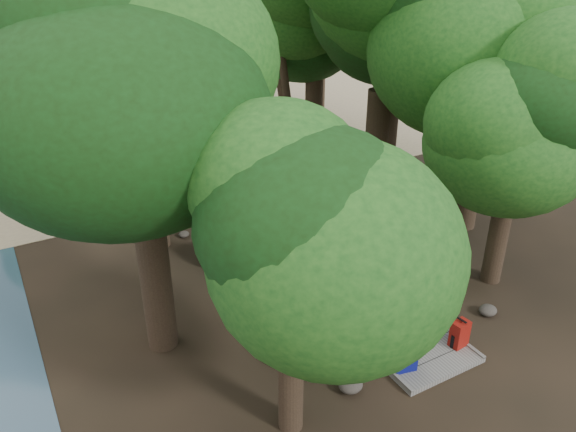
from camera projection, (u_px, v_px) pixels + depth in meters
ground at (316, 264)px, 15.09m from camera, size 120.00×120.00×0.00m
sand_beach at (143, 114)px, 27.51m from camera, size 40.00×22.00×0.02m
boardwalk at (298, 246)px, 15.84m from camera, size 2.00×12.00×0.12m
backpack_left_a at (405, 351)px, 11.13m from camera, size 0.51×0.41×0.85m
backpack_left_b at (393, 341)px, 11.57m from camera, size 0.37×0.28×0.65m
backpack_left_c at (364, 314)px, 12.20m from camera, size 0.55×0.46×0.88m
backpack_left_d at (341, 300)px, 12.99m from camera, size 0.33×0.25×0.48m
backpack_right_a at (460, 332)px, 11.80m from camera, size 0.40×0.30×0.67m
backpack_right_b at (436, 313)px, 12.34m from camera, size 0.43×0.33×0.72m
backpack_right_c at (413, 303)px, 12.76m from camera, size 0.44×0.36×0.65m
backpack_right_d at (406, 299)px, 12.96m from camera, size 0.37×0.26×0.56m
duffel_right_khaki at (390, 289)px, 13.41m from camera, size 0.45×0.68×0.45m
duffel_right_black at (373, 278)px, 13.87m from camera, size 0.69×0.80×0.43m
suitcase_on_boardwalk at (352, 310)px, 12.57m from camera, size 0.42×0.30×0.59m
lone_suitcase_on_sand at (213, 156)px, 21.37m from camera, size 0.49×0.37×0.69m
hat_brown at (396, 323)px, 11.46m from camera, size 0.39×0.39×0.12m
hat_white at (369, 296)px, 11.96m from camera, size 0.34×0.34×0.11m
kayak at (101, 155)px, 21.93m from camera, size 0.78×3.44×0.34m
sun_lounger at (271, 132)px, 24.21m from camera, size 0.61×1.69×0.54m
tree_right_a at (514, 152)px, 12.84m from camera, size 4.18×4.18×6.97m
tree_right_b at (487, 78)px, 15.02m from camera, size 5.03×5.03×8.99m
tree_right_c at (383, 47)px, 15.85m from camera, size 5.87×5.87×10.16m
tree_right_d at (395, 26)px, 18.00m from camera, size 5.76×5.76×10.57m
tree_right_e at (315, 37)px, 19.75m from camera, size 5.19×5.19×9.35m
tree_left_a at (291, 278)px, 8.73m from camera, size 3.80×3.80×6.33m
tree_left_b at (139, 146)px, 10.14m from camera, size 5.03×5.03×9.05m
tree_left_c at (141, 89)px, 14.00m from camera, size 5.15×5.15×8.96m
tree_back_a at (102, 36)px, 23.84m from camera, size 4.67×4.67×8.08m
tree_back_c at (229, 4)px, 27.44m from camera, size 5.41×5.41×9.74m
tree_back_d at (5, 50)px, 22.46m from camera, size 4.51×4.51×7.52m
palm_right_a at (292, 75)px, 19.18m from camera, size 4.23×4.23×7.21m
palm_right_b at (283, 20)px, 23.55m from camera, size 4.86×4.86×9.38m
palm_right_c at (222, 44)px, 24.02m from camera, size 4.66×4.66×7.41m
palm_left_a at (82, 108)px, 16.97m from camera, size 4.06×4.06×6.46m
rock_left_a at (351, 385)px, 10.87m from camera, size 0.49×0.44×0.27m
rock_left_b at (276, 335)px, 12.28m from camera, size 0.32×0.29×0.18m
rock_left_c at (242, 259)px, 15.01m from camera, size 0.59×0.53×0.32m
rock_left_d at (184, 234)px, 16.40m from camera, size 0.31×0.28×0.17m
rock_right_a at (488, 310)px, 13.04m from camera, size 0.43×0.39×0.24m
rock_right_b at (427, 263)px, 14.88m from camera, size 0.51×0.45×0.28m
rock_right_c at (331, 221)px, 17.15m from camera, size 0.36×0.33×0.20m
rock_right_d at (325, 186)px, 19.32m from camera, size 0.56×0.51×0.31m
shrub_left_a at (301, 347)px, 11.39m from camera, size 0.98×0.98×0.88m
shrub_left_b at (227, 250)px, 14.82m from camera, size 1.03×1.03×0.93m
shrub_left_c at (157, 208)px, 16.85m from camera, size 1.29×1.29×1.16m
shrub_right_a at (450, 269)px, 13.97m from camera, size 1.04×1.04×0.94m
shrub_right_b at (359, 199)px, 17.33m from camera, size 1.37×1.37×1.24m
shrub_right_c at (284, 175)px, 19.68m from camera, size 0.82×0.82×0.74m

